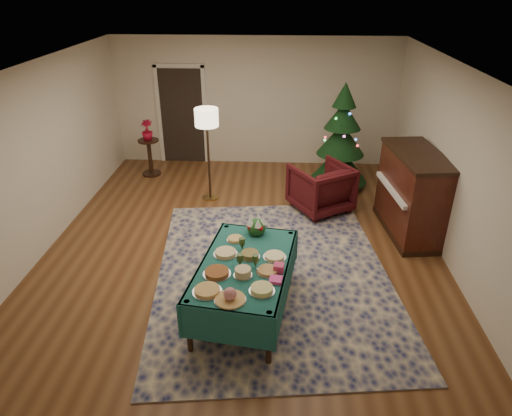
# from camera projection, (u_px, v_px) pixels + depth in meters

# --- Properties ---
(room_shell) EXTENTS (7.00, 7.00, 7.00)m
(room_shell) POSITION_uv_depth(u_px,v_px,m) (243.00, 163.00, 6.59)
(room_shell) COLOR #593319
(room_shell) RESTS_ON ground
(doorway) EXTENTS (1.08, 0.04, 2.16)m
(doorway) POSITION_uv_depth(u_px,v_px,m) (182.00, 113.00, 9.88)
(doorway) COLOR black
(doorway) RESTS_ON ground
(rug) EXTENTS (3.65, 4.53, 0.02)m
(rug) POSITION_uv_depth(u_px,v_px,m) (273.00, 274.00, 6.43)
(rug) COLOR #141A4B
(rug) RESTS_ON ground
(buffet_table) EXTENTS (1.32, 1.95, 0.71)m
(buffet_table) POSITION_uv_depth(u_px,v_px,m) (245.00, 273.00, 5.50)
(buffet_table) COLOR black
(buffet_table) RESTS_ON ground
(platter_0) EXTENTS (0.33, 0.33, 0.04)m
(platter_0) POSITION_uv_depth(u_px,v_px,m) (207.00, 290.00, 4.93)
(platter_0) COLOR silver
(platter_0) RESTS_ON buffet_table
(platter_1) EXTENTS (0.34, 0.34, 0.15)m
(platter_1) POSITION_uv_depth(u_px,v_px,m) (230.00, 296.00, 4.79)
(platter_1) COLOR silver
(platter_1) RESTS_ON buffet_table
(platter_2) EXTENTS (0.29, 0.29, 0.06)m
(platter_2) POSITION_uv_depth(u_px,v_px,m) (262.00, 289.00, 4.93)
(platter_2) COLOR silver
(platter_2) RESTS_ON buffet_table
(platter_3) EXTENTS (0.32, 0.32, 0.05)m
(platter_3) POSITION_uv_depth(u_px,v_px,m) (217.00, 273.00, 5.22)
(platter_3) COLOR silver
(platter_3) RESTS_ON buffet_table
(platter_4) EXTENTS (0.22, 0.22, 0.10)m
(platter_4) POSITION_uv_depth(u_px,v_px,m) (243.00, 272.00, 5.18)
(platter_4) COLOR silver
(platter_4) RESTS_ON buffet_table
(platter_5) EXTENTS (0.27, 0.27, 0.04)m
(platter_5) POSITION_uv_depth(u_px,v_px,m) (268.00, 271.00, 5.26)
(platter_5) COLOR silver
(platter_5) RESTS_ON buffet_table
(platter_6) EXTENTS (0.30, 0.30, 0.05)m
(platter_6) POSITION_uv_depth(u_px,v_px,m) (226.00, 253.00, 5.59)
(platter_6) COLOR silver
(platter_6) RESTS_ON buffet_table
(platter_7) EXTENTS (0.25, 0.25, 0.07)m
(platter_7) POSITION_uv_depth(u_px,v_px,m) (250.00, 255.00, 5.53)
(platter_7) COLOR silver
(platter_7) RESTS_ON buffet_table
(platter_8) EXTENTS (0.28, 0.28, 0.04)m
(platter_8) POSITION_uv_depth(u_px,v_px,m) (275.00, 256.00, 5.53)
(platter_8) COLOR silver
(platter_8) RESTS_ON buffet_table
(platter_9) EXTENTS (0.23, 0.23, 0.04)m
(platter_9) POSITION_uv_depth(u_px,v_px,m) (235.00, 239.00, 5.89)
(platter_9) COLOR silver
(platter_9) RESTS_ON buffet_table
(goblet_0) EXTENTS (0.08, 0.08, 0.16)m
(goblet_0) POSITION_uv_depth(u_px,v_px,m) (242.00, 244.00, 5.66)
(goblet_0) COLOR #2D471E
(goblet_0) RESTS_ON buffet_table
(goblet_1) EXTENTS (0.08, 0.08, 0.16)m
(goblet_1) POSITION_uv_depth(u_px,v_px,m) (256.00, 261.00, 5.32)
(goblet_1) COLOR #2D471E
(goblet_1) RESTS_ON buffet_table
(goblet_2) EXTENTS (0.08, 0.08, 0.16)m
(goblet_2) POSITION_uv_depth(u_px,v_px,m) (240.00, 260.00, 5.33)
(goblet_2) COLOR #2D471E
(goblet_2) RESTS_ON buffet_table
(napkin_stack) EXTENTS (0.16, 0.16, 0.04)m
(napkin_stack) POSITION_uv_depth(u_px,v_px,m) (276.00, 280.00, 5.10)
(napkin_stack) COLOR #EB419B
(napkin_stack) RESTS_ON buffet_table
(gift_box) EXTENTS (0.13, 0.13, 0.09)m
(gift_box) POSITION_uv_depth(u_px,v_px,m) (279.00, 268.00, 5.26)
(gift_box) COLOR #D33A6E
(gift_box) RESTS_ON buffet_table
(centerpiece) EXTENTS (0.25, 0.26, 0.29)m
(centerpiece) POSITION_uv_depth(u_px,v_px,m) (256.00, 226.00, 5.99)
(centerpiece) COLOR #1E4C1E
(centerpiece) RESTS_ON buffet_table
(armchair) EXTENTS (1.22, 1.20, 0.94)m
(armchair) POSITION_uv_depth(u_px,v_px,m) (321.00, 186.00, 8.00)
(armchair) COLOR #410D11
(armchair) RESTS_ON ground
(floor_lamp) EXTENTS (0.42, 0.42, 1.72)m
(floor_lamp) POSITION_uv_depth(u_px,v_px,m) (207.00, 123.00, 7.96)
(floor_lamp) COLOR #A57F3F
(floor_lamp) RESTS_ON ground
(side_table) EXTENTS (0.43, 0.43, 0.76)m
(side_table) POSITION_uv_depth(u_px,v_px,m) (150.00, 158.00, 9.50)
(side_table) COLOR black
(side_table) RESTS_ON ground
(potted_plant) EXTENTS (0.23, 0.41, 0.23)m
(potted_plant) POSITION_uv_depth(u_px,v_px,m) (147.00, 134.00, 9.27)
(potted_plant) COLOR maroon
(potted_plant) RESTS_ON side_table
(christmas_tree) EXTENTS (1.36, 1.36, 2.04)m
(christmas_tree) POSITION_uv_depth(u_px,v_px,m) (341.00, 141.00, 8.77)
(christmas_tree) COLOR black
(christmas_tree) RESTS_ON ground
(piano) EXTENTS (0.90, 1.64, 1.36)m
(piano) POSITION_uv_depth(u_px,v_px,m) (412.00, 195.00, 7.22)
(piano) COLOR black
(piano) RESTS_ON ground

